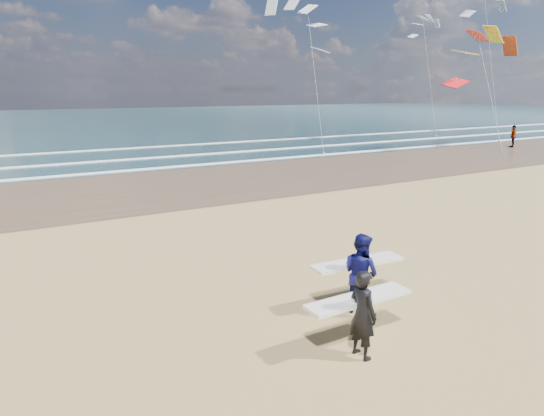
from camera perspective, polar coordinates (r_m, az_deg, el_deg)
wet_sand_strip at (r=34.93m, az=15.75°, el=5.49°), size 220.00×12.00×0.01m
ocean at (r=82.11m, az=-12.53°, el=10.18°), size 220.00×100.00×0.02m
foam_breakers at (r=42.54m, az=5.98°, el=7.40°), size 220.00×11.70×0.05m
surfer_near at (r=9.07m, az=10.54°, el=-11.89°), size 2.20×0.94×1.67m
surfer_far at (r=10.71m, az=10.36°, el=-7.48°), size 2.23×1.16×1.79m
beachgoer_1 at (r=45.60m, az=26.50°, el=7.57°), size 1.11×1.04×1.84m
kite_0 at (r=41.34m, az=23.70°, el=15.02°), size 8.03×4.98×10.24m
kite_1 at (r=39.42m, az=4.87°, el=16.95°), size 6.47×4.81×12.12m
kite_2 at (r=51.88m, az=24.28°, el=16.35°), size 5.83×4.74×14.85m
kite_5 at (r=55.24m, az=17.96°, el=15.14°), size 4.46×4.59×12.96m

